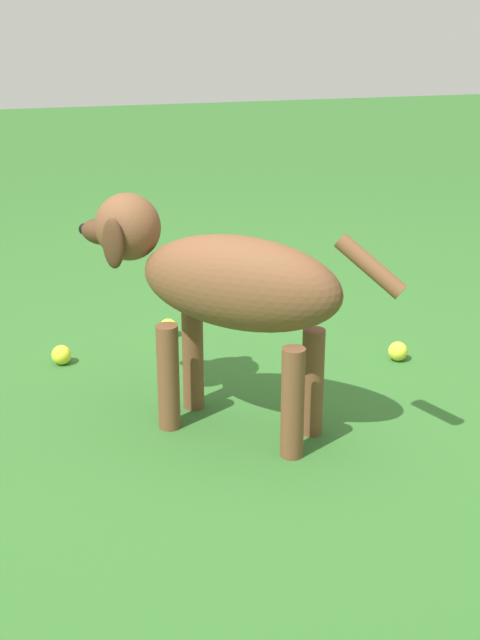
{
  "coord_description": "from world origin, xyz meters",
  "views": [
    {
      "loc": [
        2.35,
        -0.59,
        1.2
      ],
      "look_at": [
        0.15,
        -0.05,
        0.34
      ],
      "focal_mm": 49.8,
      "sensor_mm": 36.0,
      "label": 1
    }
  ],
  "objects_px": {
    "dog": "(221,284)",
    "tennis_ball_3": "(61,355)",
    "tennis_ball_2": "(261,308)",
    "tennis_ball_1": "(168,328)",
    "tennis_ball_0": "(398,351)"
  },
  "relations": [
    {
      "from": "dog",
      "to": "tennis_ball_1",
      "type": "relative_size",
      "value": 11.8
    },
    {
      "from": "tennis_ball_2",
      "to": "tennis_ball_3",
      "type": "relative_size",
      "value": 1.0
    },
    {
      "from": "tennis_ball_0",
      "to": "tennis_ball_2",
      "type": "relative_size",
      "value": 1.0
    },
    {
      "from": "dog",
      "to": "tennis_ball_2",
      "type": "xyz_separation_m",
      "value": [
        -0.84,
        0.34,
        -0.4
      ]
    },
    {
      "from": "dog",
      "to": "tennis_ball_0",
      "type": "height_order",
      "value": "dog"
    },
    {
      "from": "tennis_ball_0",
      "to": "tennis_ball_1",
      "type": "height_order",
      "value": "same"
    },
    {
      "from": "tennis_ball_0",
      "to": "dog",
      "type": "bearing_deg",
      "value": -65.04
    },
    {
      "from": "dog",
      "to": "tennis_ball_2",
      "type": "distance_m",
      "value": 0.99
    },
    {
      "from": "tennis_ball_0",
      "to": "tennis_ball_3",
      "type": "height_order",
      "value": "same"
    },
    {
      "from": "dog",
      "to": "tennis_ball_1",
      "type": "height_order",
      "value": "dog"
    },
    {
      "from": "tennis_ball_3",
      "to": "dog",
      "type": "bearing_deg",
      "value": 37.12
    },
    {
      "from": "tennis_ball_2",
      "to": "tennis_ball_3",
      "type": "height_order",
      "value": "same"
    },
    {
      "from": "dog",
      "to": "tennis_ball_3",
      "type": "height_order",
      "value": "dog"
    },
    {
      "from": "tennis_ball_2",
      "to": "tennis_ball_1",
      "type": "bearing_deg",
      "value": -72.61
    },
    {
      "from": "tennis_ball_1",
      "to": "tennis_ball_2",
      "type": "bearing_deg",
      "value": 107.39
    }
  ]
}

